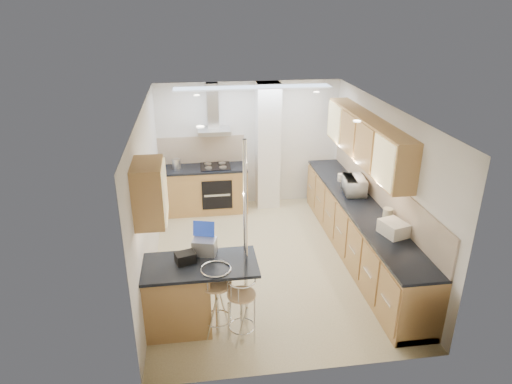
{
  "coord_description": "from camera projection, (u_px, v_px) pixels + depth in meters",
  "views": [
    {
      "loc": [
        -1.09,
        -6.3,
        3.93
      ],
      "look_at": [
        -0.17,
        0.2,
        1.15
      ],
      "focal_mm": 32.0,
      "sensor_mm": 36.0,
      "label": 1
    }
  ],
  "objects": [
    {
      "name": "bar_stool_near",
      "position": [
        217.0,
        301.0,
        5.64
      ],
      "size": [
        0.5,
        0.5,
        0.97
      ],
      "primitive_type": null,
      "rotation": [
        0.0,
        0.0,
        0.3
      ],
      "color": "tan",
      "rests_on": "ground"
    },
    {
      "name": "right_counter",
      "position": [
        359.0,
        230.0,
        7.43
      ],
      "size": [
        0.63,
        4.4,
        0.92
      ],
      "color": "tan",
      "rests_on": "ground"
    },
    {
      "name": "room_shell",
      "position": [
        285.0,
        163.0,
        7.2
      ],
      "size": [
        3.64,
        4.84,
        2.51
      ],
      "color": "white",
      "rests_on": "ground"
    },
    {
      "name": "microwave",
      "position": [
        355.0,
        185.0,
        7.61
      ],
      "size": [
        0.4,
        0.55,
        0.28
      ],
      "primitive_type": "imported",
      "rotation": [
        0.0,
        0.0,
        1.45
      ],
      "color": "silver",
      "rests_on": "right_counter"
    },
    {
      "name": "bread_bin",
      "position": [
        393.0,
        228.0,
        6.28
      ],
      "size": [
        0.38,
        0.43,
        0.19
      ],
      "primitive_type": "cube",
      "rotation": [
        0.0,
        0.0,
        0.28
      ],
      "color": "white",
      "rests_on": "right_counter"
    },
    {
      "name": "ground",
      "position": [
        268.0,
        261.0,
        7.41
      ],
      "size": [
        4.8,
        4.8,
        0.0
      ],
      "primitive_type": "plane",
      "color": "tan",
      "rests_on": "ground"
    },
    {
      "name": "jar_c",
      "position": [
        387.0,
        215.0,
        6.67
      ],
      "size": [
        0.18,
        0.18,
        0.2
      ],
      "primitive_type": "cylinder",
      "rotation": [
        0.0,
        0.0,
        -0.31
      ],
      "color": "#ADA78A",
      "rests_on": "right_counter"
    },
    {
      "name": "bar_stool_end",
      "position": [
        242.0,
        310.0,
        5.54
      ],
      "size": [
        0.51,
        0.51,
        0.9
      ],
      "primitive_type": null,
      "rotation": [
        0.0,
        0.0,
        0.63
      ],
      "color": "tan",
      "rests_on": "ground"
    },
    {
      "name": "jar_a",
      "position": [
        349.0,
        178.0,
        8.05
      ],
      "size": [
        0.16,
        0.16,
        0.19
      ],
      "primitive_type": "cylinder",
      "rotation": [
        0.0,
        0.0,
        0.37
      ],
      "color": "white",
      "rests_on": "right_counter"
    },
    {
      "name": "kettle",
      "position": [
        176.0,
        164.0,
        8.74
      ],
      "size": [
        0.16,
        0.16,
        0.2
      ],
      "primitive_type": "cylinder",
      "color": "silver",
      "rests_on": "back_counter"
    },
    {
      "name": "bag",
      "position": [
        185.0,
        258.0,
        5.59
      ],
      "size": [
        0.28,
        0.24,
        0.13
      ],
      "primitive_type": "cube",
      "rotation": [
        0.0,
        0.0,
        0.3
      ],
      "color": "black",
      "rests_on": "peninsula"
    },
    {
      "name": "laptop",
      "position": [
        205.0,
        246.0,
        5.78
      ],
      "size": [
        0.34,
        0.29,
        0.2
      ],
      "primitive_type": "cube",
      "rotation": [
        0.0,
        0.0,
        -0.27
      ],
      "color": "#9A9EA2",
      "rests_on": "peninsula"
    },
    {
      "name": "jar_b",
      "position": [
        341.0,
        177.0,
        8.16
      ],
      "size": [
        0.13,
        0.13,
        0.13
      ],
      "primitive_type": "cylinder",
      "rotation": [
        0.0,
        0.0,
        -0.17
      ],
      "color": "white",
      "rests_on": "right_counter"
    },
    {
      "name": "peninsula",
      "position": [
        199.0,
        296.0,
        5.76
      ],
      "size": [
        1.47,
        0.72,
        0.94
      ],
      "color": "tan",
      "rests_on": "ground"
    },
    {
      "name": "jar_d",
      "position": [
        387.0,
        215.0,
        6.74
      ],
      "size": [
        0.12,
        0.12,
        0.13
      ],
      "primitive_type": "cylinder",
      "rotation": [
        0.0,
        0.0,
        -0.28
      ],
      "color": "silver",
      "rests_on": "right_counter"
    },
    {
      "name": "back_counter",
      "position": [
        204.0,
        189.0,
        9.03
      ],
      "size": [
        1.7,
        0.63,
        0.92
      ],
      "color": "tan",
      "rests_on": "ground"
    }
  ]
}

